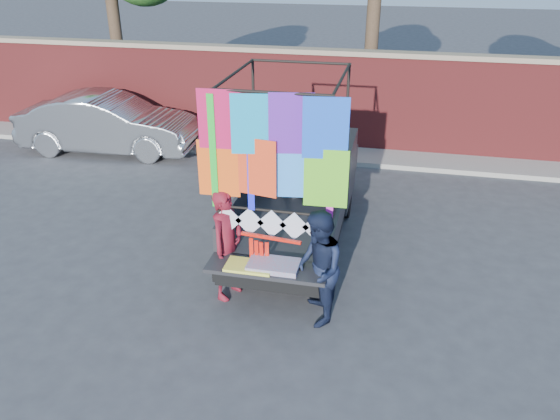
% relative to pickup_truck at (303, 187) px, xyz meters
% --- Properties ---
extents(ground, '(90.00, 90.00, 0.00)m').
position_rel_pickup_truck_xyz_m(ground, '(-0.22, -2.31, -0.83)').
color(ground, '#38383A').
rests_on(ground, ground).
extents(brick_wall, '(30.00, 0.45, 2.61)m').
position_rel_pickup_truck_xyz_m(brick_wall, '(-0.22, 4.69, 0.49)').
color(brick_wall, maroon).
rests_on(brick_wall, ground).
extents(curb, '(30.00, 1.20, 0.12)m').
position_rel_pickup_truck_xyz_m(curb, '(-0.22, 3.99, -0.77)').
color(curb, gray).
rests_on(curb, ground).
extents(pickup_truck, '(2.09, 5.25, 3.30)m').
position_rel_pickup_truck_xyz_m(pickup_truck, '(0.00, 0.00, 0.00)').
color(pickup_truck, black).
rests_on(pickup_truck, ground).
extents(sedan, '(4.70, 1.88, 1.52)m').
position_rel_pickup_truck_xyz_m(sedan, '(-5.77, 3.14, -0.07)').
color(sedan, '#A7AAAE').
rests_on(sedan, ground).
extents(woman, '(0.61, 0.76, 1.81)m').
position_rel_pickup_truck_xyz_m(woman, '(-0.71, -2.55, 0.07)').
color(woman, maroon).
rests_on(woman, ground).
extents(man, '(0.86, 1.00, 1.75)m').
position_rel_pickup_truck_xyz_m(man, '(0.74, -2.89, 0.04)').
color(man, '#141B32').
rests_on(man, ground).
extents(streamer_bundle, '(0.92, 0.15, 0.63)m').
position_rel_pickup_truck_xyz_m(streamer_bundle, '(-0.08, -2.73, 0.18)').
color(streamer_bundle, red).
rests_on(streamer_bundle, ground).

